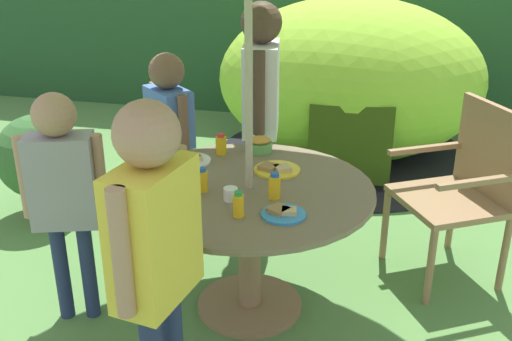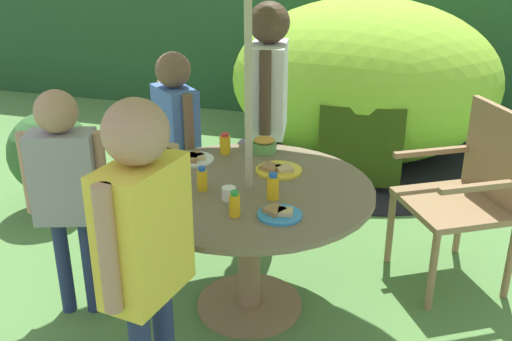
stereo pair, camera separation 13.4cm
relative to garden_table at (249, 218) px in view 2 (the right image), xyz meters
The scene contains 21 objects.
ground_plane 0.53m from the garden_table, ahead, with size 10.00×10.00×0.02m, color #548442.
hedge_backdrop 3.63m from the garden_table, 90.00° to the left, with size 9.00×0.70×1.70m, color #234C28.
garden_table is the anchor object (origin of this frame).
wooden_chair 1.23m from the garden_table, 30.40° to the left, with size 0.69×0.70×0.99m.
dome_tent 2.31m from the garden_table, 83.22° to the left, with size 2.44×2.44×1.33m.
potted_plant 1.78m from the garden_table, 156.27° to the left, with size 0.56×0.56×0.71m.
child_in_white_shirt 1.02m from the garden_table, 99.61° to the left, with size 0.27×0.48×1.45m.
child_in_blue_shirt 0.87m from the garden_table, 137.92° to the left, with size 0.35×0.34×1.20m.
child_in_grey_shirt 0.90m from the garden_table, 161.92° to the right, with size 0.39×0.26×1.18m.
child_in_yellow_shirt 0.91m from the garden_table, 99.14° to the right, with size 0.25×0.45×1.36m.
snack_bowl 0.53m from the garden_table, 96.98° to the left, with size 0.14×0.14×0.08m.
plate_mid_left 0.45m from the garden_table, 166.90° to the right, with size 0.21×0.21×0.03m.
plate_far_right 0.38m from the garden_table, 49.51° to the right, with size 0.20×0.20×0.03m.
plate_center_front 0.49m from the garden_table, 148.33° to the left, with size 0.22×0.22×0.03m.
plate_front_edge 0.30m from the garden_table, 68.61° to the left, with size 0.24×0.24×0.03m.
juice_bottle_near_left 0.38m from the garden_table, 84.38° to the right, with size 0.05×0.05×0.12m.
juice_bottle_near_right 0.32m from the garden_table, 154.99° to the right, with size 0.05×0.05×0.12m.
juice_bottle_far_left 0.52m from the garden_table, 123.33° to the left, with size 0.06×0.06×0.12m.
juice_bottle_center_back 0.29m from the garden_table, 32.77° to the right, with size 0.06×0.06×0.13m.
cup_near 0.26m from the garden_table, 106.26° to the right, with size 0.07×0.07×0.06m, color white.
cup_far 0.42m from the garden_table, 139.07° to the right, with size 0.07×0.07×0.06m, color white.
Camera 2 is at (0.78, -2.52, 1.90)m, focal length 42.19 mm.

